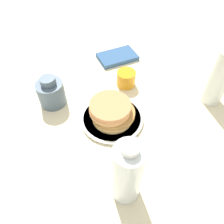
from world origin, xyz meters
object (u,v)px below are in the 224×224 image
Objects in this scene: pancake_stack at (112,111)px; cream_jug at (51,92)px; plate at (112,118)px; water_bottle_mid at (220,78)px; water_bottle_near at (127,174)px; juice_glass at (126,79)px.

cream_jug is at bearing -75.29° from pancake_stack.
plate is 0.04m from pancake_stack.
cream_jug reaches higher than pancake_stack.
pancake_stack is 0.67× the size of water_bottle_mid.
pancake_stack is 0.40m from water_bottle_mid.
cream_jug is 0.51× the size of water_bottle_near.
pancake_stack is 0.67× the size of water_bottle_near.
water_bottle_near is at bearing 32.87° from juice_glass.
pancake_stack reaches higher than juice_glass.
juice_glass reaches higher than plate.
cream_jug is (0.06, -0.24, 0.01)m from pancake_stack.
water_bottle_mid is (-0.36, 0.49, 0.06)m from cream_jug.
juice_glass is (-0.19, -0.06, 0.02)m from plate.
water_bottle_near is at bearing -8.29° from water_bottle_mid.
water_bottle_mid reaches higher than juice_glass.
plate is 1.88× the size of cream_jug.
cream_jug is 0.51× the size of water_bottle_mid.
water_bottle_mid reaches higher than plate.
water_bottle_mid reaches higher than pancake_stack.
plate is at bearing -40.22° from water_bottle_mid.
pancake_stack is (-0.00, 0.00, 0.04)m from plate.
water_bottle_near is 0.99× the size of water_bottle_mid.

